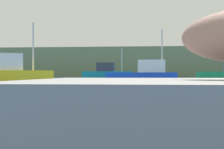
{
  "coord_description": "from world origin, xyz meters",
  "views": [
    {
      "loc": [
        -2.16,
        -3.49,
        0.89
      ],
      "look_at": [
        -4.16,
        14.72,
        0.83
      ],
      "focal_mm": 55.44,
      "sensor_mm": 36.0,
      "label": 1
    }
  ],
  "objects": [
    {
      "name": "fishing_boat_yellow",
      "position": [
        -13.11,
        21.81,
        0.83
      ],
      "size": [
        7.16,
        5.23,
        4.88
      ],
      "rotation": [
        0.0,
        0.0,
        0.5
      ],
      "color": "yellow",
      "rests_on": "ground"
    },
    {
      "name": "fishing_boat_blue",
      "position": [
        -2.76,
        31.47,
        0.81
      ],
      "size": [
        7.12,
        2.56,
        5.37
      ],
      "rotation": [
        0.0,
        0.0,
        0.04
      ],
      "color": "blue",
      "rests_on": "ground"
    },
    {
      "name": "hillside_backdrop",
      "position": [
        0.0,
        82.49,
        3.5
      ],
      "size": [
        140.0,
        15.52,
        7.0
      ],
      "primitive_type": "cube",
      "color": "#6B7A51",
      "rests_on": "ground"
    },
    {
      "name": "fishing_boat_teal",
      "position": [
        -7.72,
        41.12,
        0.85
      ],
      "size": [
        6.41,
        1.98,
        4.17
      ],
      "rotation": [
        0.0,
        0.0,
        -0.04
      ],
      "color": "teal",
      "rests_on": "ground"
    }
  ]
}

